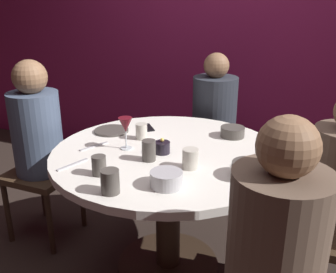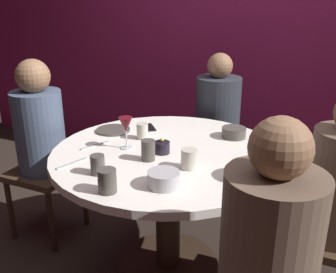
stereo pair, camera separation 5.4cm
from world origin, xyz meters
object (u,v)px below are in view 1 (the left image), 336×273
at_px(cell_phone, 147,128).
at_px(bowl_serving_large, 166,179).
at_px(seated_diner_front_right, 275,253).
at_px(seated_diner_back, 214,113).
at_px(cup_by_left_diner, 149,150).
at_px(dining_table, 168,179).
at_px(cup_by_right_diner, 99,165).
at_px(seated_diner_left, 37,133).
at_px(bowl_salad_center, 249,170).
at_px(dinner_plate, 112,131).
at_px(cup_center_front, 141,131).
at_px(cup_near_candle, 110,182).
at_px(candle_holder, 162,147).
at_px(cup_far_edge, 190,159).
at_px(wine_glass, 126,126).
at_px(bowl_small_white, 232,132).

height_order(cell_phone, bowl_serving_large, bowl_serving_large).
height_order(seated_diner_front_right, bowl_serving_large, seated_diner_front_right).
relative_size(seated_diner_back, cup_by_left_diner, 10.98).
relative_size(dining_table, cup_by_left_diner, 11.81).
bearing_deg(cup_by_right_diner, seated_diner_left, 150.98).
bearing_deg(bowl_salad_center, seated_diner_front_right, -69.51).
bearing_deg(dinner_plate, seated_diner_left, -162.03).
xyz_separation_m(bowl_serving_large, cup_center_front, (-0.36, 0.48, 0.01)).
height_order(cup_near_candle, cup_center_front, cup_near_candle).
relative_size(cell_phone, bowl_serving_large, 0.98).
xyz_separation_m(dining_table, seated_diner_left, (-0.89, 0.00, 0.15)).
distance_m(seated_diner_back, bowl_salad_center, 1.15).
xyz_separation_m(candle_holder, cup_far_edge, (0.20, -0.12, 0.02)).
relative_size(dinner_plate, bowl_salad_center, 1.29).
xyz_separation_m(seated_diner_left, seated_diner_front_right, (1.54, -0.65, 0.01)).
bearing_deg(seated_diner_left, cup_near_candle, -31.75).
distance_m(seated_diner_back, cell_phone, 0.67).
height_order(seated_diner_back, cup_near_candle, seated_diner_back).
bearing_deg(cup_far_edge, seated_diner_back, 99.81).
bearing_deg(cell_phone, cup_by_left_diner, -102.90).
height_order(seated_diner_back, bowl_serving_large, seated_diner_back).
distance_m(seated_diner_back, cup_near_candle, 1.42).
xyz_separation_m(seated_diner_front_right, bowl_salad_center, (-0.19, 0.50, 0.05)).
relative_size(candle_holder, cup_by_left_diner, 0.80).
xyz_separation_m(candle_holder, dinner_plate, (-0.42, 0.19, -0.02)).
bearing_deg(cup_far_edge, cup_by_right_diner, -147.66).
height_order(candle_holder, cup_center_front, cup_center_front).
xyz_separation_m(wine_glass, cell_phone, (-0.05, 0.35, -0.12)).
bearing_deg(dinner_plate, bowl_salad_center, -18.21).
bearing_deg(cup_by_left_diner, wine_glass, 152.80).
height_order(candle_holder, bowl_salad_center, candle_holder).
bearing_deg(bowl_salad_center, seated_diner_back, 113.83).
bearing_deg(cell_phone, seated_diner_front_right, -85.70).
relative_size(cup_near_candle, cup_far_edge, 1.06).
height_order(bowl_small_white, cup_far_edge, cup_far_edge).
bearing_deg(cup_center_front, bowl_small_white, 26.63).
height_order(wine_glass, cup_center_front, wine_glass).
bearing_deg(bowl_serving_large, dinner_plate, 138.16).
relative_size(dining_table, bowl_serving_large, 8.72).
relative_size(dining_table, seated_diner_left, 1.05).
bearing_deg(cell_phone, cup_center_front, -113.04).
distance_m(cup_by_right_diner, cup_center_front, 0.50).
relative_size(bowl_small_white, cup_near_candle, 1.36).
bearing_deg(bowl_serving_large, bowl_small_white, 80.79).
relative_size(bowl_small_white, cup_far_edge, 1.45).
bearing_deg(bowl_serving_large, cell_phone, 122.03).
bearing_deg(seated_diner_back, candle_holder, -0.90).
height_order(dining_table, cup_center_front, cup_center_front).
relative_size(seated_diner_front_right, dinner_plate, 5.83).
distance_m(candle_holder, wine_glass, 0.23).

